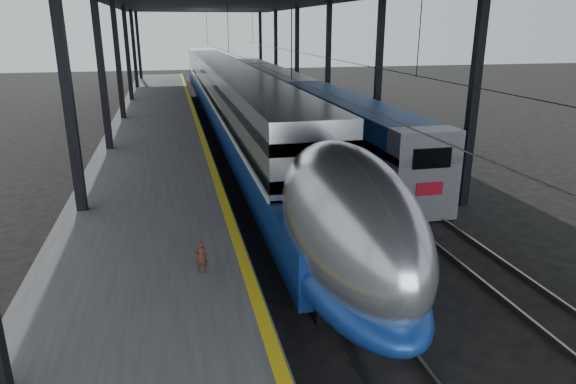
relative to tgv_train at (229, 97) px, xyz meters
name	(u,v)px	position (x,y,z in m)	size (l,w,h in m)	color
ground	(265,280)	(-2.00, -25.96, -2.12)	(160.00, 160.00, 0.00)	black
platform	(156,137)	(-5.50, -5.96, -1.62)	(6.00, 80.00, 1.00)	#4C4C4F
yellow_strip	(199,127)	(-2.70, -5.96, -1.12)	(0.30, 80.00, 0.01)	yellow
rails	(277,138)	(2.50, -5.96, -2.04)	(6.52, 80.00, 0.16)	slate
tgv_train	(229,97)	(0.00, 0.00, 0.00)	(3.17, 65.20, 4.54)	#ADB0B4
second_train	(280,92)	(5.00, 4.55, -0.29)	(2.63, 56.05, 3.62)	navy
child	(201,257)	(-3.90, -27.00, -0.66)	(0.33, 0.22, 0.92)	#4C2219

